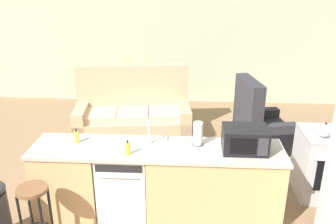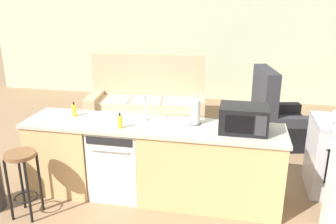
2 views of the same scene
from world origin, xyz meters
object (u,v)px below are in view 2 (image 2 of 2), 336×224
at_px(dishwasher, 119,160).
at_px(dish_soap_bottle, 74,110).
at_px(soap_bottle, 120,122).
at_px(couch, 148,105).
at_px(armchair, 275,122).
at_px(microwave, 244,119).
at_px(bar_stool, 22,171).
at_px(paper_towel_roll, 195,112).

distance_m(dishwasher, dish_soap_bottle, 0.79).
height_order(soap_bottle, couch, couch).
distance_m(couch, armchair, 2.19).
relative_size(dishwasher, armchair, 0.70).
relative_size(microwave, soap_bottle, 2.84).
relative_size(dish_soap_bottle, couch, 0.08).
bearing_deg(dishwasher, microwave, -0.05).
relative_size(bar_stool, armchair, 0.62).
height_order(dish_soap_bottle, bar_stool, dish_soap_bottle).
xyz_separation_m(paper_towel_roll, dish_soap_bottle, (-1.44, -0.03, -0.07)).
bearing_deg(armchair, soap_bottle, -131.43).
distance_m(dishwasher, bar_stool, 1.06).
bearing_deg(paper_towel_roll, soap_bottle, -159.49).
distance_m(dishwasher, paper_towel_roll, 1.08).
xyz_separation_m(dishwasher, dish_soap_bottle, (-0.56, 0.09, 0.55)).
bearing_deg(dish_soap_bottle, paper_towel_roll, 1.12).
xyz_separation_m(microwave, soap_bottle, (-1.30, -0.18, -0.07)).
bearing_deg(couch, dishwasher, -83.96).
distance_m(soap_bottle, dish_soap_bottle, 0.71).
xyz_separation_m(paper_towel_roll, armchair, (1.06, 1.79, -0.69)).
xyz_separation_m(dishwasher, paper_towel_roll, (0.87, 0.11, 0.62)).
xyz_separation_m(bar_stool, armchair, (2.76, 2.56, -0.19)).
relative_size(microwave, armchair, 0.42).
bearing_deg(paper_towel_roll, microwave, -12.40).
xyz_separation_m(soap_bottle, bar_stool, (-0.92, -0.48, -0.44)).
bearing_deg(dishwasher, dish_soap_bottle, 171.28).
relative_size(paper_towel_roll, dish_soap_bottle, 1.60).
relative_size(dish_soap_bottle, armchair, 0.15).
xyz_separation_m(dish_soap_bottle, couch, (0.33, 2.16, -0.58)).
bearing_deg(bar_stool, microwave, 16.42).
xyz_separation_m(dishwasher, microwave, (1.40, -0.00, 0.62)).
height_order(paper_towel_roll, soap_bottle, paper_towel_roll).
xyz_separation_m(dishwasher, bar_stool, (-0.83, -0.66, 0.11)).
distance_m(dish_soap_bottle, armchair, 3.15).
distance_m(paper_towel_roll, armchair, 2.19).
bearing_deg(soap_bottle, microwave, 7.67).
height_order(soap_bottle, dish_soap_bottle, same).
relative_size(microwave, paper_towel_roll, 1.77).
height_order(paper_towel_roll, bar_stool, paper_towel_roll).
bearing_deg(paper_towel_roll, armchair, 59.42).
distance_m(dishwasher, microwave, 1.53).
xyz_separation_m(microwave, dish_soap_bottle, (-1.96, 0.09, -0.07)).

